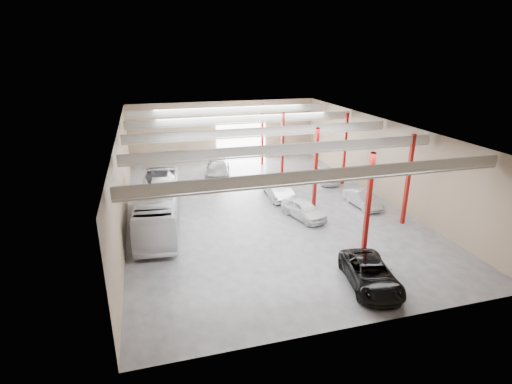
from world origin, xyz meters
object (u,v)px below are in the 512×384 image
car_row_c (218,168)px  car_right_near (363,199)px  car_row_b (277,188)px  car_right_far (325,175)px  black_sedan (371,274)px  coach_bus (159,205)px  car_row_a (304,209)px

car_row_c → car_right_near: car_row_c is taller
car_row_b → car_right_near: car_row_b is taller
car_right_far → car_row_c: bearing=162.4°
black_sedan → car_right_near: black_sedan is taller
black_sedan → car_row_c: size_ratio=0.90×
black_sedan → car_right_far: 18.87m
car_right_near → car_row_b: bearing=140.7°
coach_bus → car_row_c: 12.91m
car_row_b → car_right_near: size_ratio=1.26×
coach_bus → car_right_near: 16.84m
car_right_near → car_row_c: bearing=125.8°
coach_bus → car_row_b: (10.54, 3.52, -0.78)m
car_row_b → car_row_c: size_ratio=0.87×
car_row_b → car_right_far: size_ratio=1.18×
car_row_b → car_row_c: (-4.04, 7.61, 0.01)m
car_right_near → car_right_far: (-0.18, 7.06, 0.07)m
car_row_a → car_row_b: (-0.46, 5.20, 0.11)m
black_sedan → car_right_near: (5.80, 10.95, -0.07)m
car_right_near → car_right_far: bearing=86.3°
coach_bus → car_right_near: size_ratio=2.87×
black_sedan → car_right_far: car_right_far is taller
car_row_c → black_sedan: bearing=-66.2°
car_row_a → car_row_b: size_ratio=0.84×
coach_bus → car_right_far: bearing=27.0°
coach_bus → black_sedan: size_ratio=2.20×
car_row_c → car_right_far: car_row_c is taller
car_right_near → car_right_far: car_right_far is taller
black_sedan → car_right_far: size_ratio=1.22×
car_row_a → car_right_far: (5.62, 8.02, 0.00)m
coach_bus → car_right_near: bearing=3.6°
coach_bus → black_sedan: 16.07m
car_row_c → car_right_near: (10.30, -11.85, -0.19)m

